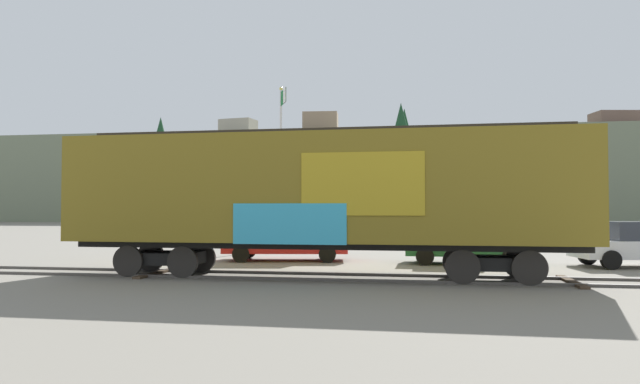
{
  "coord_description": "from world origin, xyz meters",
  "views": [
    {
      "loc": [
        2.2,
        -16.13,
        2.0
      ],
      "look_at": [
        -0.82,
        2.72,
        2.57
      ],
      "focal_mm": 31.56,
      "sensor_mm": 36.0,
      "label": 1
    }
  ],
  "objects_px": {
    "flagpole": "(282,147)",
    "parked_car_red": "(284,238)",
    "freight_car": "(321,191)",
    "parked_car_green": "(463,241)"
  },
  "relations": [
    {
      "from": "parked_car_red",
      "to": "parked_car_green",
      "type": "xyz_separation_m",
      "value": [
        6.75,
        -0.26,
        -0.04
      ]
    },
    {
      "from": "flagpole",
      "to": "parked_car_green",
      "type": "bearing_deg",
      "value": -37.99
    },
    {
      "from": "freight_car",
      "to": "flagpole",
      "type": "height_order",
      "value": "flagpole"
    },
    {
      "from": "parked_car_red",
      "to": "parked_car_green",
      "type": "bearing_deg",
      "value": -2.18
    },
    {
      "from": "parked_car_green",
      "to": "parked_car_red",
      "type": "bearing_deg",
      "value": 177.82
    },
    {
      "from": "parked_car_red",
      "to": "flagpole",
      "type": "bearing_deg",
      "value": 103.86
    },
    {
      "from": "flagpole",
      "to": "parked_car_red",
      "type": "xyz_separation_m",
      "value": [
        1.53,
        -6.21,
        -4.25
      ]
    },
    {
      "from": "flagpole",
      "to": "parked_car_red",
      "type": "distance_m",
      "value": 7.68
    },
    {
      "from": "freight_car",
      "to": "flagpole",
      "type": "xyz_separation_m",
      "value": [
        -3.81,
        11.39,
        2.61
      ]
    },
    {
      "from": "flagpole",
      "to": "parked_car_green",
      "type": "xyz_separation_m",
      "value": [
        8.28,
        -6.47,
        -4.29
      ]
    }
  ]
}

